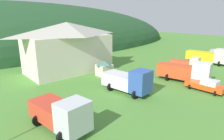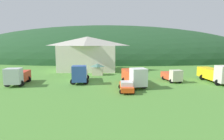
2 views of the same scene
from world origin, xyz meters
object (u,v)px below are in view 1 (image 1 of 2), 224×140
object	(u,v)px
box_truck_blue	(129,81)
service_pickup_orange	(206,85)
depot_building	(68,47)
light_truck_cream	(187,63)
play_shed_cream	(104,68)
flatbed_truck_yellow	(209,56)
traffic_cone_near_pickup	(200,84)
heavy_rig_white	(186,71)
tow_truck_silver	(62,113)

from	to	relation	value
box_truck_blue	service_pickup_orange	distance (m)	10.75
depot_building	light_truck_cream	world-z (taller)	depot_building
play_shed_cream	service_pickup_orange	distance (m)	16.07
depot_building	flatbed_truck_yellow	bearing A→B (deg)	-29.02
light_truck_cream	traffic_cone_near_pickup	xyz separation A→B (m)	(-7.16, -6.14, -1.17)
heavy_rig_white	flatbed_truck_yellow	xyz separation A→B (m)	(15.55, 3.05, 0.01)
light_truck_cream	box_truck_blue	bearing A→B (deg)	-97.75
heavy_rig_white	flatbed_truck_yellow	size ratio (longest dim) A/B	0.95
service_pickup_orange	traffic_cone_near_pickup	bearing A→B (deg)	127.01
heavy_rig_white	depot_building	bearing A→B (deg)	-160.99
depot_building	flatbed_truck_yellow	xyz separation A→B (m)	(26.29, -14.58, -2.94)
heavy_rig_white	traffic_cone_near_pickup	distance (m)	2.86
play_shed_cream	flatbed_truck_yellow	size ratio (longest dim) A/B	0.31
tow_truck_silver	box_truck_blue	distance (m)	11.10
play_shed_cream	tow_truck_silver	distance (m)	17.07
box_truck_blue	heavy_rig_white	size ratio (longest dim) A/B	0.87
depot_building	service_pickup_orange	size ratio (longest dim) A/B	3.12
light_truck_cream	flatbed_truck_yellow	bearing A→B (deg)	71.85
service_pickup_orange	traffic_cone_near_pickup	size ratio (longest dim) A/B	9.84
light_truck_cream	service_pickup_orange	world-z (taller)	light_truck_cream
depot_building	play_shed_cream	world-z (taller)	depot_building
tow_truck_silver	traffic_cone_near_pickup	distance (m)	21.62
box_truck_blue	light_truck_cream	xyz separation A→B (m)	(17.71, 1.24, -0.51)
heavy_rig_white	tow_truck_silver	bearing A→B (deg)	-103.40
box_truck_blue	heavy_rig_white	bearing A→B (deg)	67.95
play_shed_cream	light_truck_cream	size ratio (longest dim) A/B	0.47
depot_building	flatbed_truck_yellow	distance (m)	30.21
tow_truck_silver	box_truck_blue	size ratio (longest dim) A/B	0.95
flatbed_truck_yellow	traffic_cone_near_pickup	size ratio (longest dim) A/B	16.75
tow_truck_silver	heavy_rig_white	distance (m)	20.84
play_shed_cream	flatbed_truck_yellow	xyz separation A→B (m)	(23.03, -7.97, 0.35)
service_pickup_orange	flatbed_truck_yellow	bearing A→B (deg)	110.40
light_truck_cream	traffic_cone_near_pickup	world-z (taller)	light_truck_cream
light_truck_cream	traffic_cone_near_pickup	bearing A→B (deg)	-61.14
tow_truck_silver	flatbed_truck_yellow	bearing A→B (deg)	86.41
play_shed_cream	light_truck_cream	distance (m)	16.79
tow_truck_silver	flatbed_truck_yellow	distance (m)	36.48
flatbed_truck_yellow	service_pickup_orange	size ratio (longest dim) A/B	1.70
depot_building	light_truck_cream	bearing A→B (deg)	-36.58
play_shed_cream	traffic_cone_near_pickup	xyz separation A→B (m)	(8.05, -13.24, -1.37)
traffic_cone_near_pickup	light_truck_cream	bearing A→B (deg)	40.62
heavy_rig_white	service_pickup_orange	size ratio (longest dim) A/B	1.62
depot_building	tow_truck_silver	bearing A→B (deg)	-120.35
tow_truck_silver	service_pickup_orange	xyz separation A→B (m)	(19.32, -4.28, -0.77)
tow_truck_silver	light_truck_cream	size ratio (longest dim) A/B	1.21
tow_truck_silver	flatbed_truck_yellow	size ratio (longest dim) A/B	0.79
flatbed_truck_yellow	heavy_rig_white	bearing A→B (deg)	-84.04
light_truck_cream	heavy_rig_white	bearing A→B (deg)	-74.84
traffic_cone_near_pickup	tow_truck_silver	bearing A→B (deg)	173.05
play_shed_cream	box_truck_blue	size ratio (longest dim) A/B	0.37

